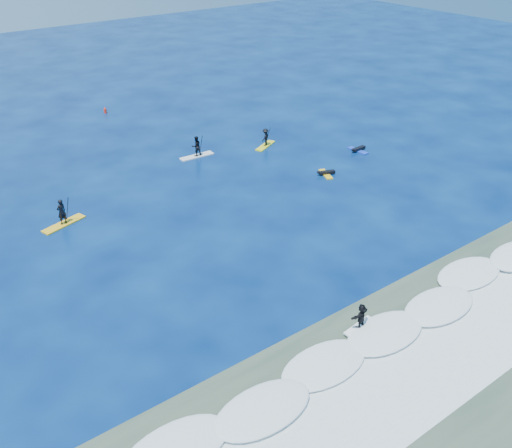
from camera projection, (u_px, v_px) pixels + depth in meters
ground at (298, 234)px, 37.65m from camera, size 160.00×160.00×0.00m
shallow_water at (483, 351)px, 27.91m from camera, size 90.00×13.00×0.01m
breaking_wave at (418, 310)px, 30.69m from camera, size 40.00×6.00×0.30m
whitewater at (466, 340)px, 28.60m from camera, size 34.00×5.00×0.02m
sup_paddler_left at (62, 216)px, 38.46m from camera, size 3.23×1.67×2.20m
sup_paddler_center at (196, 148)px, 48.71m from camera, size 3.07×0.89×2.13m
sup_paddler_right at (265, 138)px, 50.82m from camera, size 2.72×1.78×1.89m
prone_paddler_near at (326, 173)px, 45.79m from camera, size 1.50×1.98×0.40m
prone_paddler_far at (358, 150)px, 50.13m from camera, size 1.60×2.04×0.42m
wave_surfer at (361, 317)px, 28.86m from camera, size 2.08×0.79×1.47m
marker_buoy at (105, 110)px, 59.00m from camera, size 0.29×0.29×0.70m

